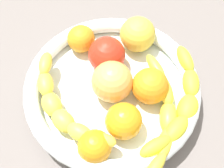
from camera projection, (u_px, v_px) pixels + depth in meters
kitchen_counter at (112, 101)px, 66.79cm from camera, size 120.00×120.00×3.00cm
fruit_bowl at (112, 91)px, 63.08cm from camera, size 33.27×33.27×5.37cm
banana_draped_left at (182, 105)px, 59.19cm from camera, size 17.95×17.91×4.47cm
banana_draped_right at (163, 116)px, 58.38cm from camera, size 14.29×23.03×4.10cm
banana_arching_top at (62, 108)px, 58.47cm from camera, size 10.10×23.39×4.57cm
orange_front at (81, 39)px, 66.20cm from camera, size 5.57×5.57×5.57cm
orange_mid_left at (150, 86)px, 60.13cm from camera, size 6.77×6.77×6.77cm
orange_mid_right at (95, 146)px, 54.95cm from camera, size 5.79×5.79×5.79cm
orange_rear at (124, 121)px, 56.81cm from camera, size 6.54×6.54×6.54cm
peach_blush at (112, 83)px, 59.95cm from camera, size 7.70×7.70×7.70cm
tomato_red at (107, 55)px, 63.32cm from camera, size 7.15×7.15×7.15cm
apple_yellow at (138, 34)px, 65.78cm from camera, size 7.15×7.15×7.15cm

